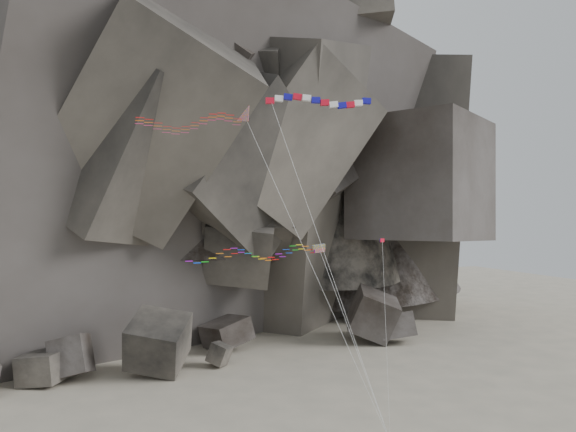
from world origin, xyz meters
name	(u,v)px	position (x,y,z in m)	size (l,w,h in m)	color
headland	(166,110)	(0.00, 70.00, 42.00)	(110.00, 70.00, 84.00)	#595148
boulder_field	(173,347)	(-5.35, 33.75, 2.41)	(71.22, 21.09, 9.53)	#47423F
delta_kite	(186,122)	(-9.42, 5.51, 29.44)	(20.42, 10.01, 29.69)	red
banner_kite	(319,103)	(1.97, 1.56, 31.28)	(9.39, 7.39, 30.45)	red
parafoil_kite	(251,253)	(-4.52, 1.82, 17.69)	(16.78, 6.11, 16.77)	gold
pennant_kite	(384,282)	(6.95, -1.43, 15.03)	(1.39, 3.23, 17.24)	red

